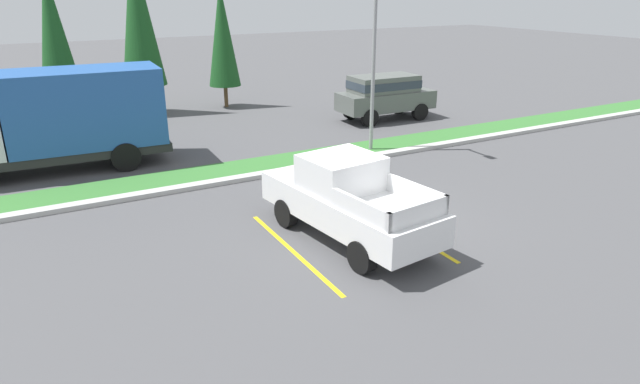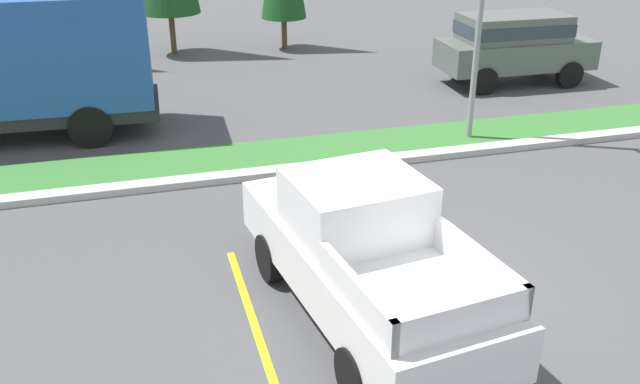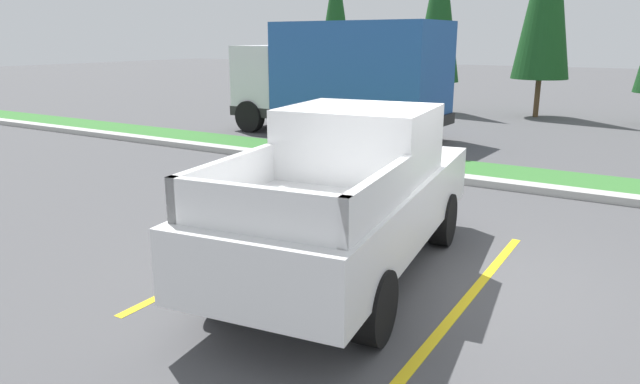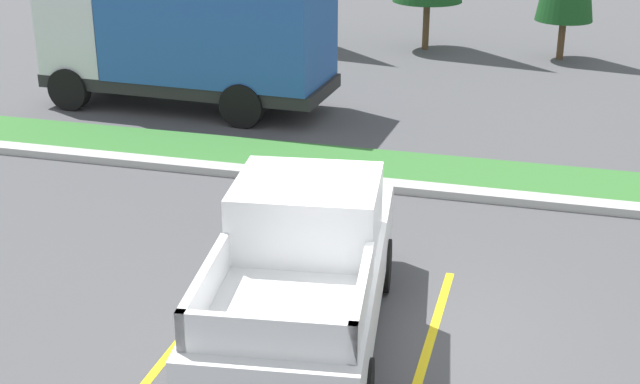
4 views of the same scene
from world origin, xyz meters
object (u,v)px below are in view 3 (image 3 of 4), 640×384
at_px(pickup_truck_main, 352,194).
at_px(cypress_tree_leftmost, 336,18).
at_px(cargo_truck_distant, 341,75).
at_px(cypress_tree_left_inner, 439,8).

relative_size(pickup_truck_main, cypress_tree_leftmost, 0.84).
bearing_deg(pickup_truck_main, cargo_truck_distant, 120.04).
bearing_deg(cypress_tree_left_inner, cypress_tree_leftmost, 174.25).
xyz_separation_m(pickup_truck_main, cypress_tree_left_inner, (-4.98, 16.35, 3.03)).
distance_m(pickup_truck_main, cypress_tree_leftmost, 19.73).
relative_size(cargo_truck_distant, cypress_tree_leftmost, 1.07).
xyz_separation_m(pickup_truck_main, cypress_tree_leftmost, (-9.90, 16.85, 2.77)).
bearing_deg(pickup_truck_main, cypress_tree_leftmost, 120.43).
height_order(cypress_tree_leftmost, cypress_tree_left_inner, cypress_tree_left_inner).
height_order(pickup_truck_main, cypress_tree_leftmost, cypress_tree_leftmost).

